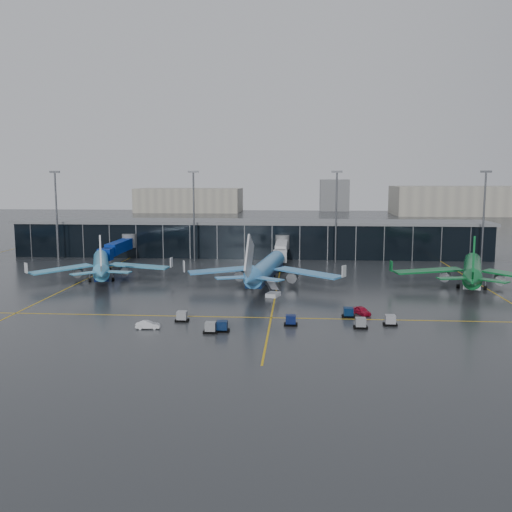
# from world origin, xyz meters

# --- Properties ---
(ground) EXTENTS (600.00, 600.00, 0.00)m
(ground) POSITION_xyz_m (0.00, 0.00, 0.00)
(ground) COLOR #282B2D
(ground) RESTS_ON ground
(terminal_pier) EXTENTS (142.00, 17.00, 10.70)m
(terminal_pier) POSITION_xyz_m (0.00, 62.00, 5.42)
(terminal_pier) COLOR black
(terminal_pier) RESTS_ON ground
(jet_bridges) EXTENTS (94.00, 27.50, 7.20)m
(jet_bridges) POSITION_xyz_m (-35.00, 42.99, 4.55)
(jet_bridges) COLOR #595B60
(jet_bridges) RESTS_ON ground
(flood_masts) EXTENTS (203.00, 0.50, 25.50)m
(flood_masts) POSITION_xyz_m (5.00, 50.00, 13.81)
(flood_masts) COLOR #595B60
(flood_masts) RESTS_ON ground
(distant_hangars) EXTENTS (260.00, 71.00, 22.00)m
(distant_hangars) POSITION_xyz_m (49.94, 270.08, 8.79)
(distant_hangars) COLOR #B2AD99
(distant_hangars) RESTS_ON ground
(taxi_lines) EXTENTS (220.00, 120.00, 0.02)m
(taxi_lines) POSITION_xyz_m (10.00, 10.61, 0.01)
(taxi_lines) COLOR gold
(taxi_lines) RESTS_ON ground
(airliner_arkefly) EXTENTS (43.39, 46.16, 11.47)m
(airliner_arkefly) POSITION_xyz_m (-30.98, 17.75, 5.74)
(airliner_arkefly) COLOR #41A8D7
(airliner_arkefly) RESTS_ON ground
(airliner_klm_near) EXTENTS (40.33, 44.67, 12.52)m
(airliner_klm_near) POSITION_xyz_m (7.55, 13.52, 6.26)
(airliner_klm_near) COLOR #4191D6
(airliner_klm_near) RESTS_ON ground
(airliner_aer_lingus) EXTENTS (44.64, 47.90, 12.18)m
(airliner_aer_lingus) POSITION_xyz_m (52.14, 15.03, 6.09)
(airliner_aer_lingus) COLOR #0C6A2D
(airliner_aer_lingus) RESTS_ON ground
(baggage_carts) EXTENTS (36.26, 12.95, 1.70)m
(baggage_carts) POSITION_xyz_m (12.84, -20.15, 0.76)
(baggage_carts) COLOR black
(baggage_carts) RESTS_ON ground
(mobile_airstair) EXTENTS (3.07, 3.72, 3.45)m
(mobile_airstair) POSITION_xyz_m (9.58, 2.42, 0.77)
(mobile_airstair) COLOR white
(mobile_airstair) RESTS_ON ground
(service_van_red) EXTENTS (3.28, 4.43, 1.40)m
(service_van_red) POSITION_xyz_m (25.66, -11.59, 0.70)
(service_van_red) COLOR #B50D2C
(service_van_red) RESTS_ON ground
(service_van_white) EXTENTS (3.91, 1.74, 1.25)m
(service_van_white) POSITION_xyz_m (-9.08, -23.48, 0.62)
(service_van_white) COLOR white
(service_van_white) RESTS_ON ground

